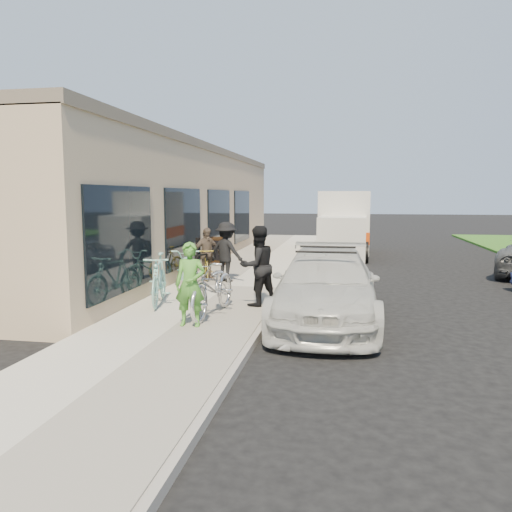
{
  "coord_description": "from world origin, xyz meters",
  "views": [
    {
      "loc": [
        1.05,
        -9.53,
        2.5
      ],
      "look_at": [
        -1.08,
        2.22,
        1.05
      ],
      "focal_mm": 35.0,
      "sensor_mm": 36.0,
      "label": 1
    }
  ],
  "objects": [
    {
      "name": "sedan_silver",
      "position": [
        0.5,
        4.75,
        0.57
      ],
      "size": [
        1.61,
        3.43,
        1.14
      ],
      "primitive_type": "imported",
      "rotation": [
        0.0,
        0.0,
        0.08
      ],
      "color": "#A4A4A9",
      "rests_on": "ground"
    },
    {
      "name": "sidewalk",
      "position": [
        -2.0,
        3.0,
        0.07
      ],
      "size": [
        3.0,
        34.0,
        0.15
      ],
      "primitive_type": "cube",
      "color": "#B7B2A5",
      "rests_on": "ground"
    },
    {
      "name": "moving_truck",
      "position": [
        0.99,
        11.92,
        1.19
      ],
      "size": [
        2.25,
        5.52,
        2.67
      ],
      "rotation": [
        0.0,
        0.0,
        -0.04
      ],
      "color": "silver",
      "rests_on": "ground"
    },
    {
      "name": "ground",
      "position": [
        0.0,
        0.0,
        0.0
      ],
      "size": [
        120.0,
        120.0,
        0.0
      ],
      "primitive_type": "plane",
      "color": "black",
      "rests_on": "ground"
    },
    {
      "name": "bystander_b",
      "position": [
        -2.78,
        3.81,
        0.88
      ],
      "size": [
        0.87,
        0.85,
        1.47
      ],
      "primitive_type": "imported",
      "rotation": [
        0.0,
        0.0,
        0.75
      ],
      "color": "brown",
      "rests_on": "sidewalk"
    },
    {
      "name": "sandwich_board",
      "position": [
        -3.26,
        6.71,
        0.63
      ],
      "size": [
        0.6,
        0.6,
        0.94
      ],
      "rotation": [
        0.0,
        0.0,
        -0.04
      ],
      "color": "black",
      "rests_on": "sidewalk"
    },
    {
      "name": "storefront",
      "position": [
        -5.24,
        7.99,
        2.12
      ],
      "size": [
        3.6,
        20.0,
        4.22
      ],
      "color": "#C7AA8A",
      "rests_on": "ground"
    },
    {
      "name": "bystander_a",
      "position": [
        -2.16,
        3.65,
        0.97
      ],
      "size": [
        1.21,
        0.99,
        1.64
      ],
      "primitive_type": "imported",
      "rotation": [
        0.0,
        0.0,
        2.72
      ],
      "color": "black",
      "rests_on": "sidewalk"
    },
    {
      "name": "woman_rider",
      "position": [
        -1.69,
        -1.04,
        0.91
      ],
      "size": [
        0.57,
        0.38,
        1.53
      ],
      "primitive_type": "imported",
      "rotation": [
        0.0,
        0.0,
        0.03
      ],
      "color": "#4A9431",
      "rests_on": "sidewalk"
    },
    {
      "name": "bike_rack",
      "position": [
        -2.79,
        3.32,
        0.62
      ],
      "size": [
        0.22,
        0.53,
        0.79
      ],
      "rotation": [
        0.0,
        0.0,
        -0.33
      ],
      "color": "black",
      "rests_on": "sidewalk"
    },
    {
      "name": "curb",
      "position": [
        -0.45,
        3.0,
        0.07
      ],
      "size": [
        0.12,
        34.0,
        0.13
      ],
      "primitive_type": "cube",
      "color": "gray",
      "rests_on": "ground"
    },
    {
      "name": "man_standing",
      "position": [
        -0.8,
        0.86,
        1.01
      ],
      "size": [
        1.05,
        1.04,
        1.72
      ],
      "primitive_type": "imported",
      "rotation": [
        0.0,
        0.0,
        3.89
      ],
      "color": "black",
      "rests_on": "sidewalk"
    },
    {
      "name": "sedan_white",
      "position": [
        0.69,
        0.28,
        0.71
      ],
      "size": [
        2.02,
        4.93,
        1.47
      ],
      "rotation": [
        0.0,
        0.0,
        0.0
      ],
      "color": "silver",
      "rests_on": "ground"
    },
    {
      "name": "tandem_bike",
      "position": [
        -1.49,
        -0.19,
        0.72
      ],
      "size": [
        0.94,
        2.22,
        1.14
      ],
      "primitive_type": "imported",
      "rotation": [
        0.0,
        0.0,
        -0.09
      ],
      "color": "silver",
      "rests_on": "sidewalk"
    },
    {
      "name": "cruiser_bike_c",
      "position": [
        -2.87,
        4.01,
        0.59
      ],
      "size": [
        0.91,
        1.53,
        0.89
      ],
      "primitive_type": "imported",
      "rotation": [
        0.0,
        0.0,
        0.36
      ],
      "color": "yellow",
      "rests_on": "sidewalk"
    },
    {
      "name": "cruiser_bike_a",
      "position": [
        -2.93,
        0.59,
        0.7
      ],
      "size": [
        0.91,
        1.9,
        1.1
      ],
      "primitive_type": "imported",
      "rotation": [
        0.0,
        0.0,
        0.22
      ],
      "color": "#93DBCB",
      "rests_on": "sidewalk"
    },
    {
      "name": "cruiser_bike_b",
      "position": [
        -2.93,
        2.55,
        0.66
      ],
      "size": [
        1.14,
        2.05,
        1.02
      ],
      "primitive_type": "imported",
      "rotation": [
        0.0,
        0.0,
        0.25
      ],
      "color": "#93DBCB",
      "rests_on": "sidewalk"
    }
  ]
}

